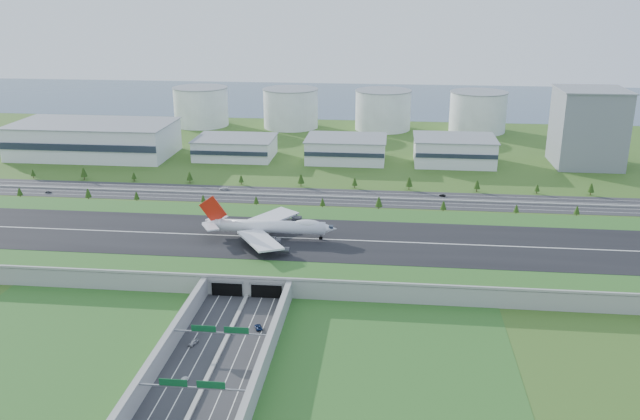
# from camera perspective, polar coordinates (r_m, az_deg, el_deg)

# --- Properties ---
(ground) EXTENTS (1200.00, 1200.00, 0.00)m
(ground) POSITION_cam_1_polar(r_m,az_deg,el_deg) (336.16, -4.38, -3.60)
(ground) COLOR #25541A
(ground) RESTS_ON ground
(airfield_deck) EXTENTS (520.00, 100.00, 9.20)m
(airfield_deck) POSITION_cam_1_polar(r_m,az_deg,el_deg) (334.56, -4.40, -2.95)
(airfield_deck) COLOR gray
(airfield_deck) RESTS_ON ground
(underpass_road) EXTENTS (38.80, 120.40, 8.00)m
(underpass_road) POSITION_cam_1_polar(r_m,az_deg,el_deg) (247.29, -8.62, -11.44)
(underpass_road) COLOR #28282B
(underpass_road) RESTS_ON ground
(sign_gantry_near) EXTENTS (38.70, 0.70, 9.80)m
(sign_gantry_near) POSITION_cam_1_polar(r_m,az_deg,el_deg) (249.27, -8.41, -10.24)
(sign_gantry_near) COLOR gray
(sign_gantry_near) RESTS_ON ground
(sign_gantry_far) EXTENTS (38.70, 0.70, 9.80)m
(sign_gantry_far) POSITION_cam_1_polar(r_m,az_deg,el_deg) (220.40, -10.70, -14.53)
(sign_gantry_far) COLOR gray
(sign_gantry_far) RESTS_ON ground
(north_expressway) EXTENTS (560.00, 36.00, 0.12)m
(north_expressway) POSITION_cam_1_polar(r_m,az_deg,el_deg) (424.49, -2.08, 1.18)
(north_expressway) COLOR #28282B
(north_expressway) RESTS_ON ground
(tree_row) EXTENTS (502.13, 48.63, 8.32)m
(tree_row) POSITION_cam_1_polar(r_m,az_deg,el_deg) (424.53, -1.54, 1.82)
(tree_row) COLOR #3D2819
(tree_row) RESTS_ON ground
(hangar_west) EXTENTS (120.00, 60.00, 25.00)m
(hangar_west) POSITION_cam_1_polar(r_m,az_deg,el_deg) (553.60, -18.50, 5.66)
(hangar_west) COLOR silver
(hangar_west) RESTS_ON ground
(hangar_mid_a) EXTENTS (58.00, 42.00, 15.00)m
(hangar_mid_a) POSITION_cam_1_polar(r_m,az_deg,el_deg) (523.74, -7.14, 5.22)
(hangar_mid_a) COLOR silver
(hangar_mid_a) RESTS_ON ground
(hangar_mid_b) EXTENTS (58.00, 42.00, 17.00)m
(hangar_mid_b) POSITION_cam_1_polar(r_m,az_deg,el_deg) (510.96, 2.21, 5.14)
(hangar_mid_b) COLOR silver
(hangar_mid_b) RESTS_ON ground
(hangar_mid_c) EXTENTS (58.00, 42.00, 19.00)m
(hangar_mid_c) POSITION_cam_1_polar(r_m,az_deg,el_deg) (511.68, 11.22, 4.93)
(hangar_mid_c) COLOR silver
(hangar_mid_c) RESTS_ON ground
(office_tower) EXTENTS (46.00, 46.00, 55.00)m
(office_tower) POSITION_cam_1_polar(r_m,az_deg,el_deg) (529.84, 21.64, 6.44)
(office_tower) COLOR slate
(office_tower) RESTS_ON ground
(fuel_tank_a) EXTENTS (50.00, 50.00, 35.00)m
(fuel_tank_a) POSITION_cam_1_polar(r_m,az_deg,el_deg) (650.69, -9.99, 8.56)
(fuel_tank_a) COLOR silver
(fuel_tank_a) RESTS_ON ground
(fuel_tank_b) EXTENTS (50.00, 50.00, 35.00)m
(fuel_tank_b) POSITION_cam_1_polar(r_m,az_deg,el_deg) (632.62, -2.48, 8.54)
(fuel_tank_b) COLOR silver
(fuel_tank_b) RESTS_ON ground
(fuel_tank_c) EXTENTS (50.00, 50.00, 35.00)m
(fuel_tank_c) POSITION_cam_1_polar(r_m,az_deg,el_deg) (625.68, 5.32, 8.37)
(fuel_tank_c) COLOR silver
(fuel_tank_c) RESTS_ON ground
(fuel_tank_d) EXTENTS (50.00, 50.00, 35.00)m
(fuel_tank_d) POSITION_cam_1_polar(r_m,az_deg,el_deg) (630.22, 13.14, 8.04)
(fuel_tank_d) COLOR silver
(fuel_tank_d) RESTS_ON ground
(bay_water) EXTENTS (1200.00, 260.00, 0.06)m
(bay_water) POSITION_cam_1_polar(r_m,az_deg,el_deg) (798.34, 1.89, 9.34)
(bay_water) COLOR #31495E
(bay_water) RESTS_ON ground
(boeing_747) EXTENTS (67.68, 64.00, 20.93)m
(boeing_747) POSITION_cam_1_polar(r_m,az_deg,el_deg) (330.75, -4.32, -1.39)
(boeing_747) COLOR silver
(boeing_747) RESTS_ON airfield_deck
(car_0) EXTENTS (3.33, 5.21, 1.65)m
(car_0) POSITION_cam_1_polar(r_m,az_deg,el_deg) (257.50, -10.63, -10.90)
(car_0) COLOR #A9AAAE
(car_0) RESTS_ON ground
(car_1) EXTENTS (2.95, 4.29, 1.34)m
(car_1) POSITION_cam_1_polar(r_m,az_deg,el_deg) (236.49, -11.42, -13.87)
(car_1) COLOR silver
(car_1) RESTS_ON ground
(car_2) EXTENTS (4.31, 5.76, 1.45)m
(car_2) POSITION_cam_1_polar(r_m,az_deg,el_deg) (264.88, -5.21, -9.78)
(car_2) COLOR #0D1C43
(car_2) RESTS_ON ground
(car_4) EXTENTS (4.45, 2.79, 1.41)m
(car_4) POSITION_cam_1_polar(r_m,az_deg,el_deg) (463.35, -21.91, 1.42)
(car_4) COLOR #525356
(car_4) RESTS_ON ground
(car_5) EXTENTS (4.36, 3.00, 1.36)m
(car_5) POSITION_cam_1_polar(r_m,az_deg,el_deg) (429.91, 10.27, 1.22)
(car_5) COLOR black
(car_5) RESTS_ON ground
(car_7) EXTENTS (6.02, 3.10, 1.67)m
(car_7) POSITION_cam_1_polar(r_m,az_deg,el_deg) (441.69, -8.13, 1.82)
(car_7) COLOR white
(car_7) RESTS_ON ground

